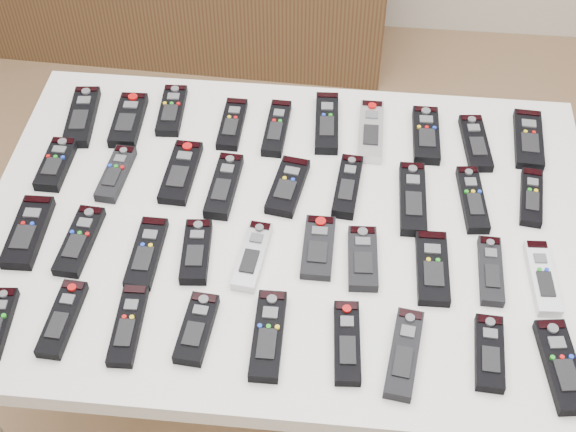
# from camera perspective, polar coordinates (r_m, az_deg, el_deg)

# --- Properties ---
(table) EXTENTS (1.25, 0.88, 0.78)m
(table) POSITION_cam_1_polar(r_m,az_deg,el_deg) (1.67, -0.00, -1.79)
(table) COLOR white
(table) RESTS_ON ground
(remote_0) EXTENTS (0.08, 0.19, 0.02)m
(remote_0) POSITION_cam_1_polar(r_m,az_deg,el_deg) (1.91, -14.44, 6.87)
(remote_0) COLOR black
(remote_0) RESTS_ON table
(remote_1) EXTENTS (0.07, 0.17, 0.02)m
(remote_1) POSITION_cam_1_polar(r_m,az_deg,el_deg) (1.87, -11.28, 6.71)
(remote_1) COLOR black
(remote_1) RESTS_ON table
(remote_2) EXTENTS (0.06, 0.17, 0.02)m
(remote_2) POSITION_cam_1_polar(r_m,az_deg,el_deg) (1.89, -8.27, 7.45)
(remote_2) COLOR black
(remote_2) RESTS_ON table
(remote_3) EXTENTS (0.05, 0.16, 0.02)m
(remote_3) POSITION_cam_1_polar(r_m,az_deg,el_deg) (1.84, -3.99, 6.55)
(remote_3) COLOR black
(remote_3) RESTS_ON table
(remote_4) EXTENTS (0.05, 0.17, 0.02)m
(remote_4) POSITION_cam_1_polar(r_m,az_deg,el_deg) (1.82, -0.81, 6.27)
(remote_4) COLOR black
(remote_4) RESTS_ON table
(remote_5) EXTENTS (0.06, 0.19, 0.02)m
(remote_5) POSITION_cam_1_polar(r_m,az_deg,el_deg) (1.83, 2.77, 6.64)
(remote_5) COLOR black
(remote_5) RESTS_ON table
(remote_6) EXTENTS (0.05, 0.19, 0.02)m
(remote_6) POSITION_cam_1_polar(r_m,az_deg,el_deg) (1.82, 5.91, 6.01)
(remote_6) COLOR #B7B7BC
(remote_6) RESTS_ON table
(remote_7) EXTENTS (0.06, 0.17, 0.02)m
(remote_7) POSITION_cam_1_polar(r_m,az_deg,el_deg) (1.83, 9.79, 5.70)
(remote_7) COLOR black
(remote_7) RESTS_ON table
(remote_8) EXTENTS (0.07, 0.17, 0.02)m
(remote_8) POSITION_cam_1_polar(r_m,az_deg,el_deg) (1.83, 13.19, 5.08)
(remote_8) COLOR black
(remote_8) RESTS_ON table
(remote_9) EXTENTS (0.07, 0.18, 0.02)m
(remote_9) POSITION_cam_1_polar(r_m,az_deg,el_deg) (1.87, 16.73, 5.26)
(remote_9) COLOR black
(remote_9) RESTS_ON table
(remote_10) EXTENTS (0.06, 0.15, 0.02)m
(remote_10) POSITION_cam_1_polar(r_m,az_deg,el_deg) (1.80, -16.17, 3.56)
(remote_10) COLOR black
(remote_10) RESTS_ON table
(remote_11) EXTENTS (0.06, 0.16, 0.02)m
(remote_11) POSITION_cam_1_polar(r_m,az_deg,el_deg) (1.75, -12.14, 2.96)
(remote_11) COLOR black
(remote_11) RESTS_ON table
(remote_12) EXTENTS (0.07, 0.18, 0.02)m
(remote_12) POSITION_cam_1_polar(r_m,az_deg,el_deg) (1.73, -7.63, 3.11)
(remote_12) COLOR black
(remote_12) RESTS_ON table
(remote_13) EXTENTS (0.06, 0.18, 0.02)m
(remote_13) POSITION_cam_1_polar(r_m,az_deg,el_deg) (1.69, -4.58, 2.15)
(remote_13) COLOR black
(remote_13) RESTS_ON table
(remote_14) EXTENTS (0.08, 0.17, 0.02)m
(remote_14) POSITION_cam_1_polar(r_m,az_deg,el_deg) (1.69, -0.01, 2.13)
(remote_14) COLOR black
(remote_14) RESTS_ON table
(remote_15) EXTENTS (0.06, 0.17, 0.02)m
(remote_15) POSITION_cam_1_polar(r_m,az_deg,el_deg) (1.69, 4.26, 2.12)
(remote_15) COLOR black
(remote_15) RESTS_ON table
(remote_16) EXTENTS (0.06, 0.19, 0.02)m
(remote_16) POSITION_cam_1_polar(r_m,az_deg,el_deg) (1.68, 8.86, 1.24)
(remote_16) COLOR black
(remote_16) RESTS_ON table
(remote_17) EXTENTS (0.06, 0.18, 0.02)m
(remote_17) POSITION_cam_1_polar(r_m,az_deg,el_deg) (1.70, 12.99, 1.16)
(remote_17) COLOR black
(remote_17) RESTS_ON table
(remote_18) EXTENTS (0.06, 0.16, 0.02)m
(remote_18) POSITION_cam_1_polar(r_m,az_deg,el_deg) (1.74, 16.92, 1.29)
(remote_18) COLOR black
(remote_18) RESTS_ON table
(remote_19) EXTENTS (0.07, 0.18, 0.02)m
(remote_19) POSITION_cam_1_polar(r_m,az_deg,el_deg) (1.68, -17.99, -1.08)
(remote_19) COLOR black
(remote_19) RESTS_ON table
(remote_20) EXTENTS (0.06, 0.17, 0.02)m
(remote_20) POSITION_cam_1_polar(r_m,az_deg,el_deg) (1.64, -14.60, -1.72)
(remote_20) COLOR black
(remote_20) RESTS_ON table
(remote_21) EXTENTS (0.05, 0.17, 0.02)m
(remote_21) POSITION_cam_1_polar(r_m,az_deg,el_deg) (1.59, -10.03, -2.59)
(remote_21) COLOR black
(remote_21) RESTS_ON table
(remote_22) EXTENTS (0.06, 0.15, 0.02)m
(remote_22) POSITION_cam_1_polar(r_m,az_deg,el_deg) (1.58, -6.55, -2.53)
(remote_22) COLOR black
(remote_22) RESTS_ON table
(remote_23) EXTENTS (0.06, 0.17, 0.02)m
(remote_23) POSITION_cam_1_polar(r_m,az_deg,el_deg) (1.56, -2.55, -2.83)
(remote_23) COLOR #B7B7BC
(remote_23) RESTS_ON table
(remote_24) EXTENTS (0.06, 0.15, 0.02)m
(remote_24) POSITION_cam_1_polar(r_m,az_deg,el_deg) (1.58, 2.17, -2.24)
(remote_24) COLOR black
(remote_24) RESTS_ON table
(remote_25) EXTENTS (0.06, 0.15, 0.02)m
(remote_25) POSITION_cam_1_polar(r_m,az_deg,el_deg) (1.56, 5.34, -3.01)
(remote_25) COLOR black
(remote_25) RESTS_ON table
(remote_26) EXTENTS (0.06, 0.17, 0.02)m
(remote_26) POSITION_cam_1_polar(r_m,az_deg,el_deg) (1.57, 10.23, -3.64)
(remote_26) COLOR black
(remote_26) RESTS_ON table
(remote_27) EXTENTS (0.05, 0.16, 0.02)m
(remote_27) POSITION_cam_1_polar(r_m,az_deg,el_deg) (1.59, 14.22, -3.79)
(remote_27) COLOR black
(remote_27) RESTS_ON table
(remote_28) EXTENTS (0.05, 0.17, 0.02)m
(remote_28) POSITION_cam_1_polar(r_m,az_deg,el_deg) (1.60, 17.63, -4.20)
(remote_28) COLOR silver
(remote_28) RESTS_ON table
(remote_30) EXTENTS (0.05, 0.16, 0.02)m
(remote_30) POSITION_cam_1_polar(r_m,az_deg,el_deg) (1.53, -15.75, -7.04)
(remote_30) COLOR black
(remote_30) RESTS_ON table
(remote_31) EXTENTS (0.05, 0.17, 0.02)m
(remote_31) POSITION_cam_1_polar(r_m,az_deg,el_deg) (1.49, -11.30, -7.62)
(remote_31) COLOR black
(remote_31) RESTS_ON table
(remote_32) EXTENTS (0.06, 0.15, 0.02)m
(remote_32) POSITION_cam_1_polar(r_m,az_deg,el_deg) (1.47, -6.51, -7.95)
(remote_32) COLOR black
(remote_32) RESTS_ON table
(remote_33) EXTENTS (0.05, 0.18, 0.02)m
(remote_33) POSITION_cam_1_polar(r_m,az_deg,el_deg) (1.45, -1.42, -8.48)
(remote_33) COLOR black
(remote_33) RESTS_ON table
(remote_34) EXTENTS (0.06, 0.17, 0.02)m
(remote_34) POSITION_cam_1_polar(r_m,az_deg,el_deg) (1.45, 4.22, -8.95)
(remote_34) COLOR black
(remote_34) RESTS_ON table
(remote_35) EXTENTS (0.07, 0.18, 0.02)m
(remote_35) POSITION_cam_1_polar(r_m,az_deg,el_deg) (1.44, 8.25, -9.66)
(remote_35) COLOR black
(remote_35) RESTS_ON table
(remote_36) EXTENTS (0.06, 0.15, 0.02)m
(remote_36) POSITION_cam_1_polar(r_m,az_deg,el_deg) (1.47, 14.13, -9.42)
(remote_36) COLOR black
(remote_36) RESTS_ON table
(remote_37) EXTENTS (0.08, 0.19, 0.02)m
(remote_37) POSITION_cam_1_polar(r_m,az_deg,el_deg) (1.49, 18.86, -10.06)
(remote_37) COLOR black
(remote_37) RESTS_ON table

